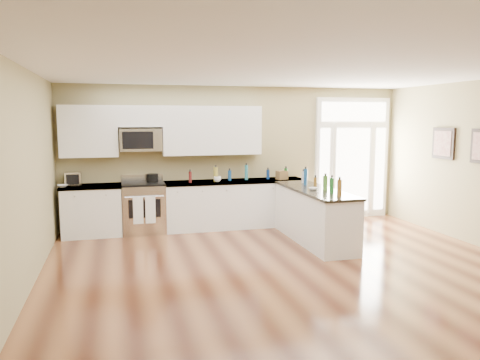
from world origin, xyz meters
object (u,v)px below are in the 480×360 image
object	(u,v)px
kitchen_range	(144,208)
toaster_oven	(73,179)
stockpot	(153,177)
peninsula_cabinet	(314,217)

from	to	relation	value
kitchen_range	toaster_oven	world-z (taller)	toaster_oven
stockpot	toaster_oven	world-z (taller)	toaster_oven
kitchen_range	peninsula_cabinet	bearing A→B (deg)	-26.89
kitchen_range	stockpot	size ratio (longest dim) A/B	4.84
peninsula_cabinet	stockpot	distance (m)	3.15
stockpot	toaster_oven	bearing A→B (deg)	-179.52
peninsula_cabinet	toaster_oven	bearing A→B (deg)	159.35
stockpot	toaster_oven	distance (m)	1.44
stockpot	toaster_oven	xyz separation A→B (m)	(-1.44, -0.01, 0.03)
peninsula_cabinet	toaster_oven	xyz separation A→B (m)	(-4.11, 1.55, 0.63)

